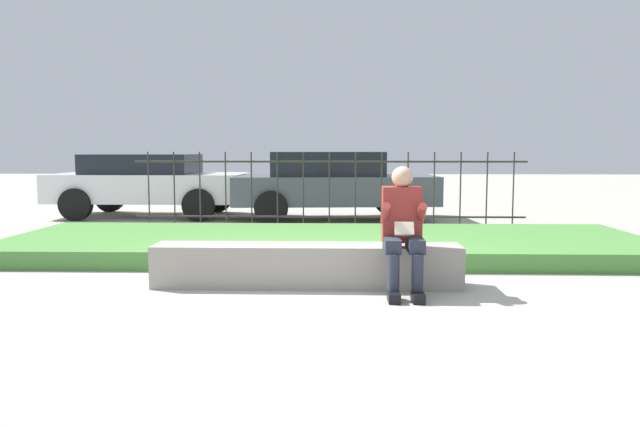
{
  "coord_description": "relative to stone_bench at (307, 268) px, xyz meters",
  "views": [
    {
      "loc": [
        0.17,
        -6.25,
        1.38
      ],
      "look_at": [
        -0.05,
        0.93,
        0.65
      ],
      "focal_mm": 35.0,
      "sensor_mm": 36.0,
      "label": 1
    }
  ],
  "objects": [
    {
      "name": "ground_plane",
      "position": [
        0.16,
        0.0,
        -0.19
      ],
      "size": [
        60.0,
        60.0,
        0.0
      ],
      "primitive_type": "plane",
      "color": "#A8A399"
    },
    {
      "name": "stone_bench",
      "position": [
        0.0,
        0.0,
        0.0
      ],
      "size": [
        3.12,
        0.47,
        0.43
      ],
      "color": "gray",
      "rests_on": "ground_plane"
    },
    {
      "name": "person_seated_reader",
      "position": [
        0.94,
        -0.26,
        0.47
      ],
      "size": [
        0.42,
        0.73,
        1.23
      ],
      "color": "black",
      "rests_on": "ground_plane"
    },
    {
      "name": "grass_berm",
      "position": [
        0.16,
        2.15,
        -0.08
      ],
      "size": [
        8.53,
        2.9,
        0.22
      ],
      "color": "#4C893D",
      "rests_on": "ground_plane"
    },
    {
      "name": "iron_fence",
      "position": [
        0.16,
        4.14,
        0.52
      ],
      "size": [
        6.53,
        0.03,
        1.36
      ],
      "color": "#332D28",
      "rests_on": "ground_plane"
    },
    {
      "name": "car_parked_center",
      "position": [
        0.18,
        6.2,
        0.53
      ],
      "size": [
        4.11,
        2.16,
        1.35
      ],
      "rotation": [
        0.0,
        0.0,
        0.08
      ],
      "color": "#4C5156",
      "rests_on": "ground_plane"
    },
    {
      "name": "car_parked_left",
      "position": [
        -3.67,
        6.68,
        0.52
      ],
      "size": [
        3.96,
        2.02,
        1.3
      ],
      "rotation": [
        0.0,
        0.0,
        -0.01
      ],
      "color": "silver",
      "rests_on": "ground_plane"
    }
  ]
}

